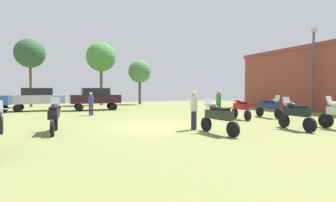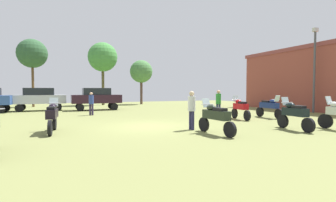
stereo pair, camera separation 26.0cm
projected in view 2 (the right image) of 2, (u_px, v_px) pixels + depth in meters
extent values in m
cube|color=olive|center=(148.00, 126.00, 12.21)|extent=(44.00, 52.00, 0.02)
cylinder|color=black|center=(55.00, 123.00, 11.10)|extent=(0.17, 0.64, 0.63)
cylinder|color=black|center=(50.00, 128.00, 9.57)|extent=(0.17, 0.64, 0.63)
cube|color=black|center=(52.00, 114.00, 10.31)|extent=(0.46, 1.40, 0.36)
ellipsoid|color=black|center=(53.00, 106.00, 10.60)|extent=(0.36, 0.50, 0.24)
cube|color=black|center=(51.00, 108.00, 10.08)|extent=(0.34, 0.58, 0.12)
cube|color=silver|center=(54.00, 102.00, 10.91)|extent=(0.37, 0.18, 0.39)
cylinder|color=#B7B7BC|center=(54.00, 103.00, 10.82)|extent=(0.62, 0.08, 0.04)
cylinder|color=black|center=(235.00, 113.00, 15.82)|extent=(0.23, 0.63, 0.62)
cylinder|color=black|center=(247.00, 116.00, 14.36)|extent=(0.23, 0.63, 0.62)
cube|color=#B11017|center=(241.00, 106.00, 15.07)|extent=(0.59, 1.32, 0.36)
ellipsoid|color=#B11017|center=(238.00, 102.00, 15.34)|extent=(0.40, 0.53, 0.24)
cube|color=black|center=(243.00, 103.00, 14.84)|extent=(0.40, 0.61, 0.12)
cube|color=silver|center=(236.00, 99.00, 15.64)|extent=(0.38, 0.21, 0.39)
cylinder|color=#B7B7BC|center=(237.00, 100.00, 15.55)|extent=(0.62, 0.15, 0.04)
cylinder|color=black|center=(325.00, 121.00, 11.56)|extent=(0.14, 0.68, 0.68)
ellipsoid|color=silver|center=(336.00, 105.00, 11.11)|extent=(0.33, 0.49, 0.24)
cube|color=silver|center=(329.00, 100.00, 11.39)|extent=(0.36, 0.16, 0.39)
cylinder|color=#B7B7BC|center=(331.00, 102.00, 11.31)|extent=(0.62, 0.05, 0.04)
cylinder|color=black|center=(204.00, 124.00, 10.67)|extent=(0.17, 0.62, 0.61)
cylinder|color=black|center=(230.00, 130.00, 9.25)|extent=(0.17, 0.62, 0.61)
cube|color=#232C20|center=(216.00, 115.00, 9.94)|extent=(0.48, 1.40, 0.36)
ellipsoid|color=#232C20|center=(211.00, 108.00, 10.20)|extent=(0.36, 0.51, 0.24)
cube|color=black|center=(220.00, 109.00, 9.71)|extent=(0.35, 0.58, 0.12)
cube|color=silver|center=(206.00, 103.00, 10.49)|extent=(0.37, 0.18, 0.39)
cylinder|color=#B7B7BC|center=(208.00, 104.00, 10.40)|extent=(0.62, 0.09, 0.04)
cylinder|color=black|center=(279.00, 114.00, 15.20)|extent=(0.14, 0.64, 0.64)
cylinder|color=black|center=(260.00, 112.00, 16.72)|extent=(0.14, 0.64, 0.64)
cube|color=navy|center=(269.00, 105.00, 15.94)|extent=(0.40, 1.40, 0.36)
ellipsoid|color=navy|center=(273.00, 101.00, 15.64)|extent=(0.34, 0.49, 0.24)
cube|color=black|center=(266.00, 101.00, 16.15)|extent=(0.32, 0.57, 0.12)
cube|color=silver|center=(277.00, 98.00, 15.30)|extent=(0.36, 0.16, 0.39)
cylinder|color=#B7B7BC|center=(276.00, 99.00, 15.40)|extent=(0.62, 0.06, 0.04)
cylinder|color=black|center=(283.00, 121.00, 11.72)|extent=(0.21, 0.65, 0.64)
cylinder|color=black|center=(308.00, 125.00, 10.29)|extent=(0.21, 0.65, 0.64)
cube|color=black|center=(295.00, 112.00, 10.98)|extent=(0.53, 1.30, 0.36)
ellipsoid|color=black|center=(290.00, 105.00, 11.24)|extent=(0.38, 0.52, 0.24)
cube|color=black|center=(299.00, 107.00, 10.76)|extent=(0.37, 0.60, 0.12)
cube|color=silver|center=(285.00, 101.00, 11.54)|extent=(0.38, 0.20, 0.39)
cylinder|color=#B7B7BC|center=(287.00, 102.00, 11.45)|extent=(0.62, 0.12, 0.04)
cylinder|color=black|center=(19.00, 108.00, 20.32)|extent=(0.64, 0.22, 0.64)
cylinder|color=black|center=(22.00, 107.00, 21.64)|extent=(0.64, 0.22, 0.64)
cylinder|color=black|center=(58.00, 107.00, 21.50)|extent=(0.64, 0.22, 0.64)
cylinder|color=black|center=(58.00, 106.00, 22.81)|extent=(0.64, 0.22, 0.64)
cube|color=#ABAFC0|center=(40.00, 99.00, 21.54)|extent=(4.31, 1.83, 0.75)
cube|color=black|center=(39.00, 91.00, 21.51)|extent=(2.37, 1.60, 0.61)
cylinder|color=black|center=(80.00, 107.00, 21.11)|extent=(0.64, 0.22, 0.64)
cylinder|color=black|center=(79.00, 106.00, 22.42)|extent=(0.64, 0.22, 0.64)
cylinder|color=black|center=(114.00, 107.00, 22.28)|extent=(0.64, 0.22, 0.64)
cylinder|color=black|center=(111.00, 106.00, 23.60)|extent=(0.64, 0.22, 0.64)
cube|color=black|center=(97.00, 99.00, 22.32)|extent=(4.31, 1.83, 0.75)
cube|color=black|center=(96.00, 91.00, 22.30)|extent=(2.37, 1.60, 0.61)
cylinder|color=black|center=(0.00, 109.00, 19.15)|extent=(0.65, 0.26, 0.64)
cylinder|color=black|center=(6.00, 108.00, 20.51)|extent=(0.65, 0.26, 0.64)
cylinder|color=#29274D|center=(193.00, 121.00, 11.02)|extent=(0.14, 0.14, 0.85)
cylinder|color=#29274D|center=(190.00, 120.00, 11.16)|extent=(0.14, 0.14, 0.85)
cylinder|color=silver|center=(192.00, 104.00, 11.06)|extent=(0.39, 0.39, 0.67)
sphere|color=tan|center=(192.00, 94.00, 11.04)|extent=(0.23, 0.23, 0.23)
cylinder|color=#222E49|center=(220.00, 110.00, 16.50)|extent=(0.14, 0.14, 0.87)
cylinder|color=#222E49|center=(217.00, 110.00, 16.46)|extent=(0.14, 0.14, 0.87)
cylinder|color=#29802E|center=(218.00, 99.00, 16.45)|extent=(0.40, 0.40, 0.69)
sphere|color=tan|center=(218.00, 92.00, 16.43)|extent=(0.24, 0.24, 0.24)
cylinder|color=#322846|center=(90.00, 110.00, 17.63)|extent=(0.14, 0.14, 0.80)
cylinder|color=#322846|center=(92.00, 110.00, 17.62)|extent=(0.14, 0.14, 0.80)
cylinder|color=navy|center=(91.00, 100.00, 17.59)|extent=(0.46, 0.46, 0.63)
sphere|color=tan|center=(91.00, 94.00, 17.57)|extent=(0.22, 0.22, 0.22)
cylinder|color=#513931|center=(141.00, 90.00, 31.81)|extent=(0.32, 0.32, 3.58)
sphere|color=#45793F|center=(141.00, 71.00, 31.70)|extent=(2.90, 2.90, 2.90)
cylinder|color=#4D4728|center=(103.00, 84.00, 30.03)|extent=(0.33, 0.33, 5.06)
sphere|color=#41843C|center=(103.00, 57.00, 29.88)|extent=(3.53, 3.53, 3.53)
cylinder|color=brown|center=(33.00, 83.00, 26.62)|extent=(0.25, 0.25, 5.08)
sphere|color=#2C5330|center=(32.00, 53.00, 26.48)|extent=(3.09, 3.09, 3.09)
cylinder|color=#47474C|center=(314.00, 73.00, 19.43)|extent=(0.16, 0.16, 6.40)
cube|color=#B2B2AD|center=(315.00, 30.00, 19.28)|extent=(0.44, 0.24, 0.30)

